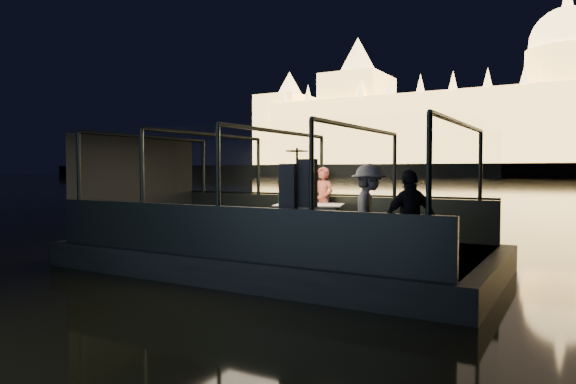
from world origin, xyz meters
The scene contains 29 objects.
river_water centered at (0.00, 80.00, 0.00)m, with size 500.00×500.00×0.00m, color black.
boat_hull centered at (0.00, 0.00, 0.00)m, with size 8.60×4.40×1.00m, color black.
boat_deck centered at (0.00, 0.00, 0.48)m, with size 8.00×4.00×0.04m, color black.
gunwale_port centered at (0.00, 2.00, 0.95)m, with size 8.00×0.08×0.90m, color black.
gunwale_starboard centered at (0.00, -2.00, 0.95)m, with size 8.00×0.08×0.90m, color black.
cabin_glass_port centered at (0.00, 2.00, 2.10)m, with size 8.00×0.02×1.40m, color #99B2B2, non-canonical shape.
cabin_glass_starboard centered at (0.00, -2.00, 2.10)m, with size 8.00×0.02×1.40m, color #99B2B2, non-canonical shape.
cabin_roof_glass centered at (0.00, 0.00, 2.80)m, with size 8.00×4.00×0.02m, color #99B2B2, non-canonical shape.
end_wall_fore centered at (-4.00, 0.00, 1.65)m, with size 0.02×4.00×2.30m, color black, non-canonical shape.
end_wall_aft centered at (4.00, 0.00, 1.65)m, with size 0.02×4.00×2.30m, color black, non-canonical shape.
canopy_ribs centered at (0.00, 0.00, 1.65)m, with size 8.00×4.00×2.30m, color black, non-canonical shape.
embankment centered at (0.00, 210.00, 1.00)m, with size 400.00×140.00×6.00m, color #423D33.
parliament_building centered at (0.00, 175.00, 29.00)m, with size 220.00×32.00×60.00m, color #F2D18C, non-canonical shape.
dining_table_central centered at (0.21, 0.98, 0.89)m, with size 1.45×1.05×0.77m, color white.
chair_port_left centered at (-0.32, 1.43, 0.95)m, with size 0.43×0.43×0.91m, color black.
chair_port_right centered at (0.12, 1.43, 0.95)m, with size 0.46×0.46×0.98m, color black.
coat_stand centered at (1.35, -1.64, 1.40)m, with size 0.52×0.42×1.88m, color black, non-canonical shape.
person_woman_coral centered at (0.18, 1.70, 1.25)m, with size 0.57×0.38×1.59m, color #D7644E.
person_man_maroon centered at (-0.33, 1.70, 1.25)m, with size 0.72×0.56×1.49m, color #44131A.
passenger_stripe centered at (2.33, -0.91, 1.35)m, with size 1.05×0.59×1.62m, color silver.
passenger_dark centered at (3.23, -1.60, 1.35)m, with size 0.90×0.38×1.53m, color black.
wine_bottle centered at (-0.39, 0.69, 1.42)m, with size 0.06×0.06×0.28m, color #123318.
bread_basket centered at (-0.39, 0.93, 1.31)m, with size 0.20×0.20×0.08m, color brown.
amber_candle centered at (0.17, 0.71, 1.31)m, with size 0.06×0.06×0.08m, color #FFA33F.
plate_near centered at (0.32, 0.62, 1.27)m, with size 0.23×0.23×0.01m, color white.
plate_far centered at (-0.30, 0.91, 1.27)m, with size 0.22×0.22×0.01m, color white.
wine_glass_white centered at (-0.39, 0.68, 1.36)m, with size 0.07×0.07×0.20m, color white, non-canonical shape.
wine_glass_red centered at (0.14, 0.93, 1.36)m, with size 0.06×0.06×0.17m, color silver, non-canonical shape.
wine_glass_empty centered at (0.10, 0.56, 1.36)m, with size 0.07×0.07×0.20m, color white, non-canonical shape.
Camera 1 is at (5.42, -9.00, 2.01)m, focal length 32.00 mm.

